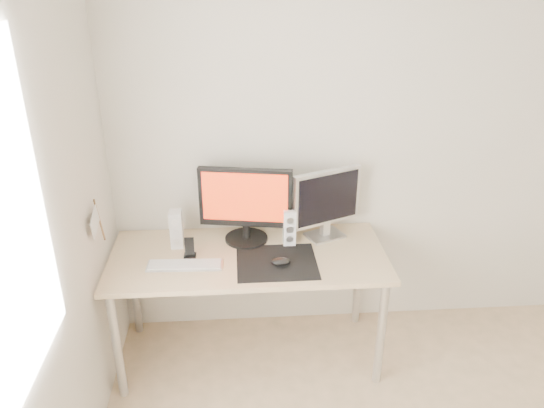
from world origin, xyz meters
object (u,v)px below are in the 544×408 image
keyboard (185,265)px  speaker_left (176,229)px  mouse (281,261)px  second_monitor (326,201)px  speaker_right (289,226)px  phone_dock (190,251)px  main_monitor (245,202)px  desk (248,266)px

keyboard → speaker_left: bearing=104.3°
mouse → second_monitor: bearing=46.3°
speaker_right → speaker_left: bearing=178.8°
phone_dock → second_monitor: bearing=13.1°
second_monitor → keyboard: (-0.84, -0.29, -0.23)m
second_monitor → keyboard: bearing=-161.0°
mouse → keyboard: (-0.53, 0.03, -0.02)m
second_monitor → phone_dock: 0.86m
mouse → speaker_left: bearing=156.4°
speaker_left → keyboard: (0.06, -0.23, -0.11)m
main_monitor → keyboard: main_monitor is taller
second_monitor → desk: bearing=-158.9°
mouse → desk: bearing=143.8°
second_monitor → speaker_right: (-0.23, -0.07, -0.13)m
second_monitor → speaker_right: second_monitor is taller
speaker_left → phone_dock: 0.17m
second_monitor → speaker_right: bearing=-163.2°
main_monitor → second_monitor: bearing=1.6°
desk → keyboard: 0.38m
speaker_left → desk: bearing=-17.3°
mouse → desk: (-0.18, 0.13, -0.10)m
second_monitor → main_monitor: bearing=-178.4°
speaker_left → keyboard: bearing=-75.7°
speaker_right → phone_dock: 0.60m
speaker_right → desk: bearing=-155.2°
speaker_left → speaker_right: (0.67, -0.01, 0.00)m
speaker_left → speaker_right: size_ratio=1.00×
mouse → second_monitor: (0.30, 0.32, 0.22)m
mouse → phone_dock: bearing=166.1°
phone_dock → desk: bearing=0.6°
mouse → speaker_right: size_ratio=0.49×
main_monitor → speaker_right: (0.26, -0.06, -0.14)m
desk → speaker_left: speaker_left is taller
main_monitor → second_monitor: size_ratio=1.26×
desk → speaker_right: (0.25, 0.12, 0.19)m
main_monitor → phone_dock: bearing=-151.9°
desk → speaker_right: bearing=24.8°
main_monitor → phone_dock: 0.43m
mouse → main_monitor: (-0.18, 0.30, 0.23)m
main_monitor → speaker_left: 0.44m
mouse → speaker_left: size_ratio=0.49×
main_monitor → speaker_left: bearing=-174.1°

